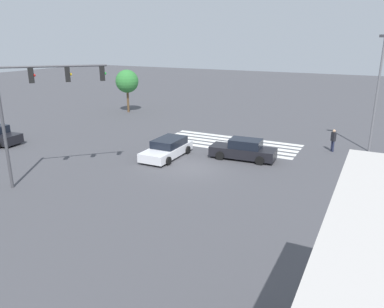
% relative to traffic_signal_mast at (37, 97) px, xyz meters
% --- Properties ---
extents(ground_plane, '(153.68, 153.68, 0.00)m').
position_rel_traffic_signal_mast_xyz_m(ground_plane, '(-6.56, -6.56, -5.31)').
color(ground_plane, '#47474C').
extents(crosswalk_markings, '(11.48, 4.40, 0.01)m').
position_rel_traffic_signal_mast_xyz_m(crosswalk_markings, '(-6.56, -13.63, -5.30)').
color(crosswalk_markings, silver).
rests_on(crosswalk_markings, ground_plane).
extents(traffic_signal_mast, '(4.36, 4.36, 7.23)m').
position_rel_traffic_signal_mast_xyz_m(traffic_signal_mast, '(0.00, 0.00, 0.00)').
color(traffic_signal_mast, '#47474C').
rests_on(traffic_signal_mast, ground_plane).
extents(car_1, '(2.24, 4.84, 1.35)m').
position_rel_traffic_signal_mast_xyz_m(car_1, '(-3.78, -7.99, -4.66)').
color(car_1, silver).
rests_on(car_1, ground_plane).
extents(car_2, '(4.84, 2.16, 1.51)m').
position_rel_traffic_signal_mast_xyz_m(car_2, '(-9.02, -10.04, -4.61)').
color(car_2, black).
rests_on(car_2, ground_plane).
extents(pedestrian, '(0.41, 0.41, 1.77)m').
position_rel_traffic_signal_mast_xyz_m(pedestrian, '(-14.58, -14.98, -4.31)').
color(pedestrian, '#232842').
rests_on(pedestrian, ground_plane).
extents(street_light_pole_a, '(0.80, 0.36, 8.74)m').
position_rel_traffic_signal_mast_xyz_m(street_light_pole_a, '(-17.15, -16.38, -0.13)').
color(street_light_pole_a, slate).
rests_on(street_light_pole_a, ground_plane).
extents(tree_corner_b, '(2.67, 2.67, 4.99)m').
position_rel_traffic_signal_mast_xyz_m(tree_corner_b, '(9.35, -21.05, -1.68)').
color(tree_corner_b, brown).
rests_on(tree_corner_b, ground_plane).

